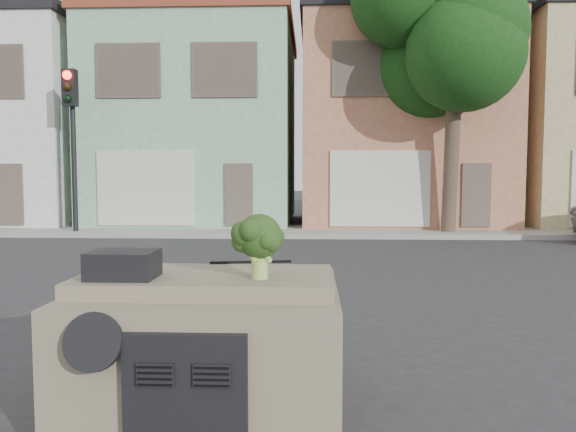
{
  "coord_description": "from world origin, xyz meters",
  "views": [
    {
      "loc": [
        0.8,
        -7.37,
        1.87
      ],
      "look_at": [
        0.47,
        0.5,
        1.3
      ],
      "focal_mm": 35.0,
      "sensor_mm": 36.0,
      "label": 1
    }
  ],
  "objects": [
    {
      "name": "ground_plane",
      "position": [
        0.0,
        0.0,
        0.0
      ],
      "size": [
        120.0,
        120.0,
        0.0
      ],
      "primitive_type": "plane",
      "color": "#303033",
      "rests_on": "ground"
    },
    {
      "name": "sidewalk",
      "position": [
        0.0,
        10.5,
        0.07
      ],
      "size": [
        40.0,
        3.0,
        0.15
      ],
      "primitive_type": "cube",
      "color": "gray",
      "rests_on": "ground"
    },
    {
      "name": "townhouse_white",
      "position": [
        -11.0,
        14.5,
        3.77
      ],
      "size": [
        7.2,
        8.2,
        7.55
      ],
      "primitive_type": "cube",
      "color": "white",
      "rests_on": "ground"
    },
    {
      "name": "townhouse_mint",
      "position": [
        -3.5,
        14.5,
        3.77
      ],
      "size": [
        7.2,
        8.2,
        7.55
      ],
      "primitive_type": "cube",
      "color": "#86B792",
      "rests_on": "ground"
    },
    {
      "name": "townhouse_tan",
      "position": [
        4.0,
        14.5,
        3.77
      ],
      "size": [
        7.2,
        8.2,
        7.55
      ],
      "primitive_type": "cube",
      "color": "#B87456",
      "rests_on": "ground"
    },
    {
      "name": "traffic_signal",
      "position": [
        -6.5,
        9.5,
        2.55
      ],
      "size": [
        0.4,
        0.4,
        5.1
      ],
      "primitive_type": "cube",
      "color": "black",
      "rests_on": "ground"
    },
    {
      "name": "tree_near",
      "position": [
        5.0,
        9.8,
        4.25
      ],
      "size": [
        4.4,
        4.0,
        8.5
      ],
      "primitive_type": "cube",
      "color": "#163C12",
      "rests_on": "ground"
    },
    {
      "name": "car_dashboard",
      "position": [
        0.0,
        -3.0,
        0.56
      ],
      "size": [
        2.0,
        1.8,
        1.12
      ],
      "primitive_type": "cube",
      "color": "#7B725B",
      "rests_on": "ground"
    },
    {
      "name": "instrument_hump",
      "position": [
        -0.58,
        -3.35,
        1.22
      ],
      "size": [
        0.48,
        0.38,
        0.2
      ],
      "primitive_type": "cube",
      "color": "black",
      "rests_on": "car_dashboard"
    },
    {
      "name": "wiper_arm",
      "position": [
        0.28,
        -2.62,
        1.13
      ],
      "size": [
        0.69,
        0.15,
        0.02
      ],
      "primitive_type": "cube",
      "rotation": [
        0.0,
        0.0,
        0.17
      ],
      "color": "black",
      "rests_on": "car_dashboard"
    },
    {
      "name": "broccoli",
      "position": [
        0.42,
        -3.33,
        1.36
      ],
      "size": [
        0.51,
        0.51,
        0.49
      ],
      "primitive_type": "cube",
      "rotation": [
        0.0,
        0.0,
        1.93
      ],
      "color": "#1F3713",
      "rests_on": "car_dashboard"
    }
  ]
}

